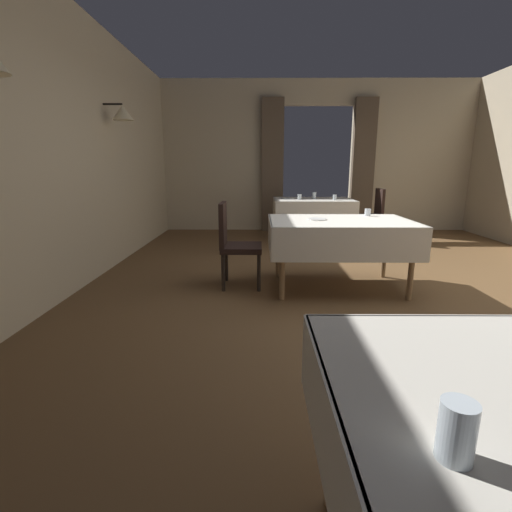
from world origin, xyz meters
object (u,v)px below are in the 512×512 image
Objects in this scene: plate_mid_b at (317,219)px; glass_far_a at (300,197)px; dining_table_mid at (340,229)px; dining_table_far at (313,205)px; glass_far_d at (314,196)px; glass_mid_a at (368,212)px; chair_far_right at (372,212)px; glass_far_b at (335,197)px; chair_mid_left at (234,241)px; plate_far_c at (287,198)px; glass_near_b at (457,431)px.

glass_far_a is (0.08, 2.57, 0.04)m from plate_mid_b.
dining_table_mid is 1.09× the size of dining_table_far.
glass_far_d reaches higher than glass_far_a.
glass_mid_a is 0.89× the size of glass_far_a.
chair_far_right is at bearing 62.76° from plate_mid_b.
glass_far_a is at bearing 88.20° from plate_mid_b.
glass_far_b is 0.78× the size of glass_far_d.
chair_far_right is 4.68× the size of plate_mid_b.
plate_mid_b is at bearing -105.17° from glass_far_b.
glass_far_b is (0.34, -0.23, 0.14)m from dining_table_far.
chair_mid_left is 0.93m from plate_mid_b.
glass_mid_a is 2.54m from plate_far_c.
dining_table_far is 16.69× the size of glass_mid_a.
glass_near_b reaches higher than dining_table_mid.
glass_near_b is 6.12m from plate_far_c.
glass_near_b is (-1.66, -6.10, 0.29)m from chair_far_right.
glass_far_b is (0.43, 2.50, 0.15)m from dining_table_mid.
glass_far_b is (0.67, 2.48, 0.04)m from plate_mid_b.
glass_far_d reaches higher than plate_far_c.
glass_far_b is at bearing -37.20° from glass_far_d.
glass_mid_a is (-0.79, -2.42, 0.28)m from chair_far_right.
glass_far_b is at bearing 80.22° from dining_table_mid.
chair_mid_left is at bearing -169.05° from glass_mid_a.
dining_table_mid is 3.38m from glass_near_b.
dining_table_far is 2.95m from chair_mid_left.
glass_far_b is at bearing 74.83° from plate_mid_b.
chair_mid_left is at bearing -105.97° from plate_far_c.
dining_table_far is at bearing -177.70° from chair_far_right.
chair_mid_left is 2.92m from glass_far_b.
glass_far_a is 0.78× the size of glass_far_d.
dining_table_far is at bearing 84.48° from glass_near_b.
plate_far_c is (0.13, 6.11, -0.05)m from glass_near_b.
glass_far_a and glass_far_b have the same top height.
plate_far_c is at bearing 92.41° from plate_mid_b.
chair_far_right is at bearing 7.42° from glass_far_a.
chair_mid_left is at bearing 100.82° from glass_near_b.
glass_near_b is (-0.59, -6.06, 0.16)m from dining_table_far.
glass_far_d is (0.11, 2.74, 0.16)m from dining_table_mid.
chair_mid_left reaches higher than glass_far_a.
glass_near_b is 1.44× the size of glass_mid_a.
glass_far_d is (0.60, 6.07, -0.00)m from glass_near_b.
glass_far_a reaches higher than dining_table_mid.
dining_table_mid is at bearing -82.66° from plate_far_c.
dining_table_mid is 16.16× the size of glass_far_b.
plate_far_c is at bearing 74.03° from chair_mid_left.
plate_mid_b is at bearing -87.59° from plate_far_c.
glass_mid_a is (1.52, 0.29, 0.28)m from chair_mid_left.
chair_mid_left is 9.96× the size of glass_far_b.
glass_far_d is (0.02, 0.01, 0.16)m from dining_table_far.
chair_far_right is 2.56m from glass_mid_a.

